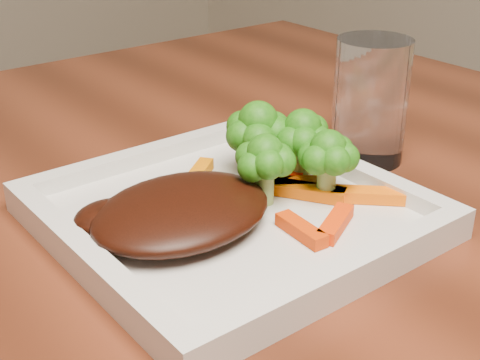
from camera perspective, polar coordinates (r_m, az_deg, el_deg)
plate at (r=0.54m, az=-0.83°, el=-3.23°), size 0.27×0.27×0.01m
steak at (r=0.51m, az=-5.00°, el=-2.65°), size 0.16×0.13×0.03m
broccoli_0 at (r=0.59m, az=1.54°, el=3.46°), size 0.08×0.08×0.07m
broccoli_1 at (r=0.58m, az=5.31°, el=2.93°), size 0.07×0.07×0.06m
broccoli_2 at (r=0.55m, az=7.46°, el=1.20°), size 0.06×0.06×0.06m
broccoli_3 at (r=0.54m, az=2.13°, el=1.00°), size 0.07×0.07×0.06m
carrot_0 at (r=0.52m, az=8.16°, el=-3.68°), size 0.05×0.04×0.01m
carrot_1 at (r=0.56m, az=10.81°, el=-1.27°), size 0.06×0.05×0.01m
carrot_2 at (r=0.50m, az=5.25°, el=-4.25°), size 0.02×0.05×0.01m
carrot_3 at (r=0.62m, az=4.71°, el=1.78°), size 0.06×0.04×0.01m
carrot_4 at (r=0.59m, az=-3.53°, el=0.57°), size 0.05×0.04×0.01m
carrot_5 at (r=0.56m, az=5.76°, el=-0.94°), size 0.05×0.06×0.01m
carrot_6 at (r=0.57m, az=3.17°, el=-0.23°), size 0.05×0.01×0.01m
drinking_glass at (r=0.65m, az=11.05°, el=6.62°), size 0.08×0.08×0.12m
carrot_7 at (r=0.57m, az=4.84°, el=-0.43°), size 0.06×0.05×0.01m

